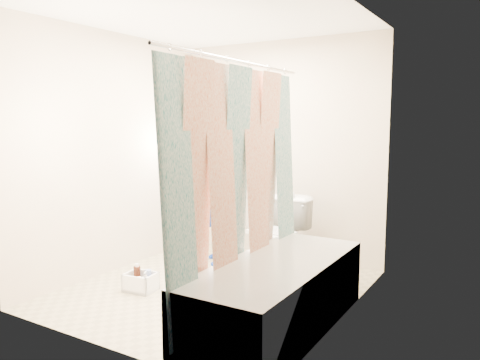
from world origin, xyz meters
The scene contains 14 objects.
floor centered at (0.00, 0.00, 0.00)m, with size 2.60×2.60×0.00m, color tan.
ceiling centered at (0.00, 0.00, 2.40)m, with size 2.40×2.60×0.02m, color white.
wall_back centered at (0.00, 1.30, 1.20)m, with size 2.40×0.02×2.40m, color beige.
wall_front centered at (0.00, -1.30, 1.20)m, with size 2.40×0.02×2.40m, color beige.
wall_left centered at (-1.20, 0.00, 1.20)m, with size 0.02×2.60×2.40m, color beige.
wall_right centered at (1.20, 0.00, 1.20)m, with size 0.02×2.60×2.40m, color beige.
bathtub centered at (0.85, -0.43, 0.27)m, with size 0.70×1.75×0.50m.
curtain_rod centered at (0.52, -0.43, 1.95)m, with size 0.02×0.02×1.90m, color silver.
shower_curtain centered at (0.52, -0.43, 1.02)m, with size 0.06×1.75×1.80m, color white.
toilet centered at (0.30, 0.68, 0.38)m, with size 0.43×0.75×0.76m, color white.
tank_lid centered at (0.29, 0.56, 0.45)m, with size 0.47×0.20×0.04m, color silver.
tank_internals centered at (0.27, 0.89, 0.75)m, with size 0.19×0.06×0.25m.
plumber centered at (-0.43, 0.73, 0.77)m, with size 0.56×0.37×1.54m, color #1126AA.
cleaning_caddy centered at (-0.54, -0.37, 0.08)m, with size 0.29×0.25×0.21m.
Camera 1 is at (2.32, -3.39, 1.51)m, focal length 35.00 mm.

